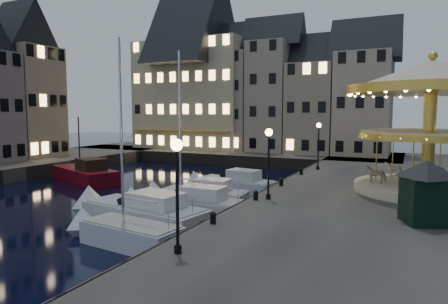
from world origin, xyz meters
The scene contains 29 objects.
ground centered at (0.00, 0.00, 0.00)m, with size 160.00×160.00×0.00m, color black.
quay_east centered at (14.00, 6.00, 0.65)m, with size 16.00×56.00×1.30m, color #474442.
quay_north centered at (-8.00, 28.00, 0.65)m, with size 44.00×12.00×1.30m, color #474442.
quaywall_e centered at (6.00, 6.00, 0.65)m, with size 0.15×44.00×1.30m, color #47423A.
quaywall_n centered at (-6.00, 22.00, 0.65)m, with size 48.00×0.15×1.30m, color #47423A.
quaywall_w centered at (-18.00, 2.00, 0.65)m, with size 0.15×44.00×1.30m, color #47423A.
streetlamp_a centered at (7.20, -9.00, 4.02)m, with size 0.44×0.44×4.17m.
streetlamp_b centered at (7.20, 1.00, 4.02)m, with size 0.44×0.44×4.17m.
streetlamp_c centered at (7.20, 14.50, 4.02)m, with size 0.44×0.44×4.17m.
bollard_a centered at (6.60, -5.00, 1.60)m, with size 0.30×0.30×0.57m.
bollard_b centered at (6.60, 0.50, 1.60)m, with size 0.30×0.30×0.57m.
bollard_c centered at (6.60, 5.50, 1.60)m, with size 0.30×0.30×0.57m.
bollard_d centered at (6.60, 11.00, 1.60)m, with size 0.30×0.30×0.57m.
townhouse_na centered at (-19.50, 30.00, 7.78)m, with size 5.50×8.00×12.80m.
townhouse_nb centered at (-14.05, 30.00, 8.28)m, with size 6.16×8.00×13.80m.
townhouse_nc centered at (-8.00, 30.00, 8.78)m, with size 6.82×8.00×14.80m.
townhouse_nd centered at (-2.25, 30.00, 9.28)m, with size 5.50×8.00×15.80m.
townhouse_ne centered at (3.20, 30.00, 7.78)m, with size 6.16×8.00×12.80m.
townhouse_nf centered at (9.25, 30.00, 8.28)m, with size 6.82×8.00×13.80m.
townhouse_wc centered at (-26.00, 10.95, 8.48)m, with size 8.80×5.50×14.20m.
hotel_corner centered at (-14.00, 30.00, 9.78)m, with size 17.60×9.00×16.80m.
motorboat_a centered at (2.24, -6.06, 0.54)m, with size 6.24×2.63×10.25m.
motorboat_b centered at (0.64, -2.66, 0.64)m, with size 8.97×3.84×2.15m.
motorboat_c centered at (2.10, -0.03, 0.68)m, with size 8.14×2.10×10.84m.
motorboat_d centered at (1.60, 2.48, 0.64)m, with size 7.03×2.63×2.15m.
motorboat_e centered at (1.83, 7.58, 0.64)m, with size 7.40×3.00×2.15m.
red_fishing_boat centered at (-12.18, 6.20, 0.71)m, with size 8.78×5.81×6.19m.
carousel centered at (15.68, 7.18, 7.12)m, with size 10.10×10.10×8.84m.
ticket_kiosk centered at (15.38, -0.81, 3.28)m, with size 2.85×2.85×3.34m.
Camera 1 is at (14.73, -20.98, 6.40)m, focal length 32.00 mm.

